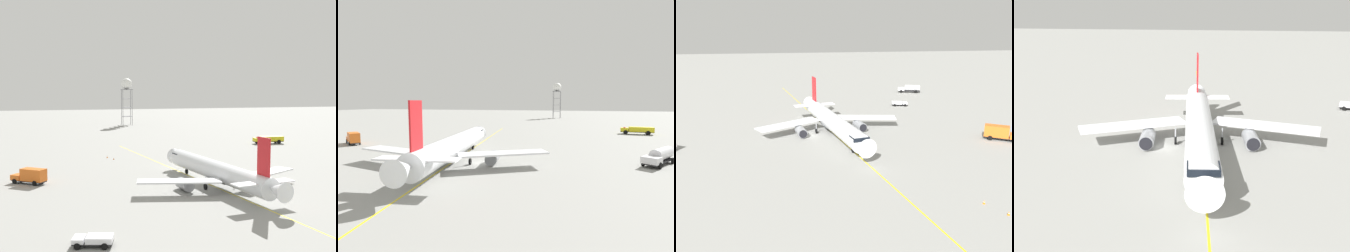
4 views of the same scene
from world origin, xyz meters
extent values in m
plane|color=gray|center=(0.00, 0.00, 0.00)|extent=(600.00, 600.00, 0.00)
cylinder|color=white|center=(-5.01, -0.44, 3.07)|extent=(8.88, 34.31, 3.71)
cone|color=white|center=(-7.79, 17.62, 3.07)|extent=(3.94, 3.50, 3.52)
cone|color=white|center=(-2.17, -18.80, 3.37)|extent=(3.73, 4.43, 3.15)
cube|color=black|center=(-7.46, 15.44, 3.91)|extent=(3.48, 2.85, 0.70)
ellipsoid|color=gray|center=(-4.75, -2.13, 2.05)|extent=(5.17, 12.66, 2.04)
cube|color=red|center=(-2.71, -15.29, 8.04)|extent=(0.73, 3.20, 6.22)
cube|color=white|center=(-5.74, -15.76, 3.82)|extent=(4.98, 3.28, 0.20)
cube|color=white|center=(0.31, -14.82, 3.82)|extent=(4.98, 3.28, 0.20)
cube|color=white|center=(-13.77, -4.79, 2.43)|extent=(15.39, 6.77, 0.28)
cube|color=white|center=(4.66, -1.94, 2.43)|extent=(14.83, 10.63, 0.28)
cylinder|color=gray|center=(-11.90, -2.20, 1.14)|extent=(2.67, 4.43, 2.06)
cylinder|color=black|center=(-12.23, -0.09, 1.14)|extent=(1.75, 0.42, 1.75)
cylinder|color=gray|center=(2.10, -0.03, 1.14)|extent=(2.67, 4.43, 2.06)
cylinder|color=black|center=(1.77, 2.07, 1.14)|extent=(1.75, 0.42, 1.75)
cylinder|color=#9EA0A5|center=(-6.99, 12.38, 1.49)|extent=(0.20, 0.20, 1.88)
cylinder|color=black|center=(-6.99, 12.38, 0.55)|extent=(0.46, 1.13, 1.10)
cylinder|color=#9EA0A5|center=(-7.96, -2.62, 1.49)|extent=(0.20, 0.20, 1.88)
cylinder|color=black|center=(-7.96, -2.62, 0.55)|extent=(0.46, 1.13, 1.10)
cylinder|color=#9EA0A5|center=(-1.53, -1.63, 1.49)|extent=(0.20, 0.20, 1.88)
cylinder|color=black|center=(-1.53, -1.63, 0.55)|extent=(0.46, 1.13, 1.10)
cube|color=#232326|center=(-30.77, -26.21, 0.50)|extent=(5.14, 3.15, 0.20)
cube|color=white|center=(-32.39, -25.78, 0.88)|extent=(1.99, 2.63, 0.55)
cube|color=black|center=(-32.99, -25.62, 0.96)|extent=(0.58, 1.91, 0.31)
cube|color=white|center=(-29.98, -26.42, 0.95)|extent=(3.65, 3.07, 0.70)
cylinder|color=black|center=(-32.69, -26.90, 0.40)|extent=(0.85, 0.48, 0.80)
cylinder|color=black|center=(-32.09, -24.65, 0.40)|extent=(0.85, 0.48, 0.80)
cylinder|color=black|center=(-29.59, -27.73, 0.40)|extent=(0.85, 0.48, 0.80)
cylinder|color=black|center=(-28.99, -25.47, 0.40)|extent=(0.85, 0.48, 0.80)
cube|color=#232326|center=(-40.22, 11.16, 0.60)|extent=(7.05, 5.92, 0.20)
cube|color=orange|center=(-42.28, 12.67, 1.20)|extent=(3.14, 3.17, 1.00)
cube|color=black|center=(-43.08, 13.26, 1.35)|extent=(1.22, 1.62, 0.56)
cube|color=orange|center=(-39.26, 10.45, 1.90)|extent=(5.33, 4.78, 2.40)
cylinder|color=black|center=(-42.97, 11.73, 0.50)|extent=(0.97, 0.82, 1.00)
cylinder|color=black|center=(-41.59, 13.61, 0.50)|extent=(0.97, 0.82, 1.00)
cylinder|color=black|center=(-39.03, 8.84, 0.50)|extent=(0.97, 0.82, 1.00)
cylinder|color=black|center=(-37.65, 10.71, 0.50)|extent=(0.97, 0.82, 1.00)
cube|color=#232326|center=(35.25, 54.55, 0.80)|extent=(10.41, 3.14, 0.20)
cube|color=yellow|center=(31.33, 54.86, 1.50)|extent=(2.61, 2.95, 1.20)
cube|color=black|center=(30.23, 54.94, 1.68)|extent=(0.26, 2.32, 0.67)
cube|color=yellow|center=(36.54, 54.45, 1.70)|extent=(7.85, 3.35, 1.60)
cube|color=red|center=(31.33, 54.86, 2.20)|extent=(0.75, 1.98, 0.16)
cylinder|color=black|center=(31.56, 53.45, 0.70)|extent=(1.42, 0.39, 1.40)
cylinder|color=black|center=(31.77, 56.21, 0.70)|extent=(1.42, 0.39, 1.40)
cylinder|color=black|center=(38.41, 52.92, 0.70)|extent=(1.42, 0.39, 1.40)
cylinder|color=black|center=(38.62, 55.68, 0.70)|extent=(1.42, 0.39, 1.40)
cylinder|color=slate|center=(2.92, 142.11, 8.99)|extent=(0.24, 0.24, 17.98)
cylinder|color=slate|center=(-1.79, 142.11, 8.99)|extent=(0.24, 0.24, 17.98)
cylinder|color=slate|center=(-1.79, 137.39, 8.99)|extent=(0.24, 0.24, 17.98)
cylinder|color=slate|center=(2.92, 137.39, 8.99)|extent=(0.24, 0.24, 17.98)
cube|color=slate|center=(0.57, 139.75, 4.49)|extent=(4.92, 4.92, 0.16)
cube|color=slate|center=(0.57, 139.75, 8.99)|extent=(4.92, 4.92, 0.16)
cube|color=slate|center=(0.57, 139.75, 13.48)|extent=(4.92, 4.92, 0.16)
cube|color=slate|center=(0.57, 139.75, 18.13)|extent=(5.52, 5.52, 0.30)
sphere|color=white|center=(0.57, 139.75, 21.02)|extent=(5.49, 5.49, 5.49)
cube|color=yellow|center=(-5.04, -3.18, 0.00)|extent=(19.54, 130.19, 0.01)
cone|color=orange|center=(-20.07, 35.47, 0.28)|extent=(0.36, 0.36, 0.55)
cylinder|color=white|center=(-20.07, 35.47, 0.30)|extent=(0.22, 0.22, 0.06)
cone|color=orange|center=(-21.42, 38.71, 0.28)|extent=(0.36, 0.36, 0.55)
cylinder|color=white|center=(-21.42, 38.71, 0.30)|extent=(0.22, 0.22, 0.06)
camera|label=1|loc=(-34.79, -76.82, 19.00)|focal=45.78mm
camera|label=2|loc=(17.08, -43.69, 10.93)|focal=28.32mm
camera|label=3|loc=(6.69, 71.97, 22.69)|focal=35.87mm
camera|label=4|loc=(-11.21, 48.85, 18.26)|focal=41.50mm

